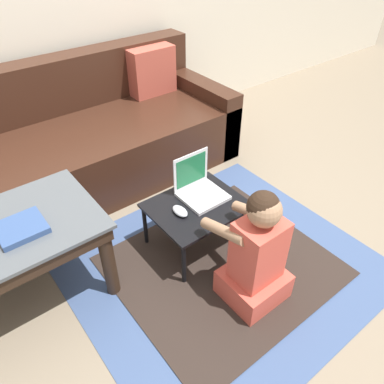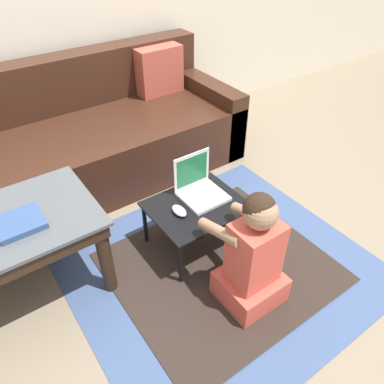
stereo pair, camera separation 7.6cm
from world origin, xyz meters
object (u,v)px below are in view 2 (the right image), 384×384
couch (88,140)px  book_on_table (20,223)px  laptop (200,190)px  person_seated (253,257)px  computer_mouse (179,211)px  laptop_desk (196,209)px

couch → book_on_table: bearing=-126.7°
laptop → person_seated: person_seated is taller
computer_mouse → book_on_table: book_on_table is taller
computer_mouse → book_on_table: (-0.75, 0.17, 0.18)m
person_seated → couch: bearing=97.5°
person_seated → laptop: bearing=82.3°
person_seated → book_on_table: 1.10m
laptop_desk → computer_mouse: computer_mouse is taller
book_on_table → person_seated: bearing=-36.4°
couch → laptop_desk: (0.20, -1.07, -0.01)m
couch → person_seated: couch is taller
laptop_desk → computer_mouse: bearing=179.6°
couch → person_seated: (0.20, -1.53, 0.01)m
couch → laptop_desk: bearing=-79.2°
couch → laptop: bearing=-74.8°
computer_mouse → person_seated: person_seated is taller
laptop → person_seated: 0.53m
laptop → computer_mouse: 0.20m
book_on_table → laptop_desk: bearing=-11.2°
person_seated → book_on_table: bearing=143.6°
computer_mouse → couch: bearing=94.7°
laptop → computer_mouse: size_ratio=2.18×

